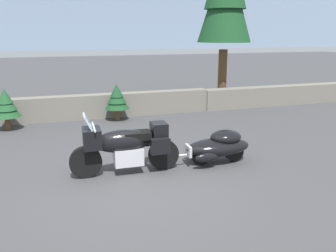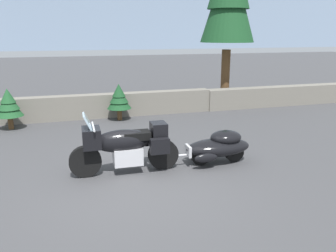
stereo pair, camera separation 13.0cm
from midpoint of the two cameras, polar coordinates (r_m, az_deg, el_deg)
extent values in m
plane|color=#424244|center=(6.90, -5.60, -9.64)|extent=(80.00, 80.00, 0.00)
cube|color=slate|center=(12.34, -11.60, 3.25)|extent=(8.00, 0.47, 0.82)
cube|color=slate|center=(15.37, 19.63, 4.91)|extent=(8.00, 0.53, 0.78)
cube|color=#7F93AD|center=(102.15, -18.03, 17.27)|extent=(240.00, 80.00, 16.00)
cylinder|color=black|center=(7.30, -13.90, -5.80)|extent=(0.66, 0.16, 0.66)
cylinder|color=black|center=(7.52, -1.23, -4.71)|extent=(0.66, 0.16, 0.66)
cube|color=silver|center=(7.35, -7.09, -4.88)|extent=(0.61, 0.46, 0.36)
ellipsoid|color=black|center=(7.24, -7.96, -2.49)|extent=(1.21, 0.48, 0.48)
cube|color=black|center=(7.14, -12.96, -1.96)|extent=(0.38, 0.53, 0.40)
cube|color=#9EB7C6|center=(7.05, -13.52, 0.57)|extent=(0.20, 0.45, 0.34)
cube|color=black|center=(7.25, -5.64, -1.55)|extent=(0.57, 0.38, 0.16)
cube|color=black|center=(7.32, -2.01, -0.51)|extent=(0.33, 0.41, 0.28)
cube|color=black|center=(7.11, -1.78, -3.34)|extent=(0.40, 0.17, 0.32)
cube|color=black|center=(7.67, -2.91, -1.97)|extent=(0.40, 0.17, 0.32)
cylinder|color=silver|center=(7.08, -12.66, -0.15)|extent=(0.06, 0.70, 0.04)
cylinder|color=silver|center=(7.22, -13.63, -3.92)|extent=(0.26, 0.08, 0.54)
cylinder|color=black|center=(7.81, 4.96, -4.85)|extent=(0.44, 0.11, 0.44)
cylinder|color=black|center=(8.14, 10.40, -4.23)|extent=(0.44, 0.11, 0.44)
ellipsoid|color=black|center=(7.91, 7.78, -3.45)|extent=(1.52, 0.72, 0.40)
ellipsoid|color=black|center=(7.92, 9.03, -1.81)|extent=(0.74, 0.58, 0.32)
cube|color=silver|center=(7.67, 2.90, -4.09)|extent=(0.07, 0.32, 0.24)
ellipsoid|color=black|center=(7.52, 5.85, -5.21)|extent=(0.52, 0.16, 0.20)
ellipsoid|color=black|center=(8.08, 4.15, -3.71)|extent=(0.52, 0.16, 0.20)
cylinder|color=silver|center=(7.59, 0.10, -5.01)|extent=(0.70, 0.07, 0.05)
cylinder|color=brown|center=(14.69, 8.67, 8.02)|extent=(0.36, 0.36, 2.22)
cylinder|color=brown|center=(11.90, -8.63, 1.80)|extent=(0.16, 0.16, 0.36)
cone|color=#194723|center=(11.79, -8.73, 4.20)|extent=(0.81, 0.81, 0.56)
cone|color=#194723|center=(11.76, -8.76, 5.01)|extent=(0.63, 0.63, 0.49)
cone|color=#194723|center=(11.73, -8.80, 5.83)|extent=(0.45, 0.45, 0.42)
cylinder|color=brown|center=(11.69, -25.15, 0.30)|extent=(0.16, 0.16, 0.37)
cone|color=#1E5128|center=(11.58, -25.44, 2.79)|extent=(0.82, 0.82, 0.58)
cone|color=#1E5128|center=(11.55, -25.54, 3.63)|extent=(0.64, 0.64, 0.51)
cone|color=#1E5128|center=(11.52, -25.63, 4.48)|extent=(0.45, 0.45, 0.43)
camera|label=1|loc=(0.07, -90.48, -0.13)|focal=36.98mm
camera|label=2|loc=(0.07, 89.52, 0.13)|focal=36.98mm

